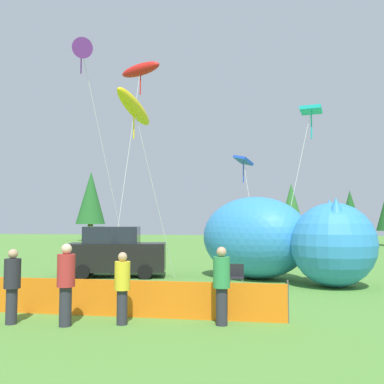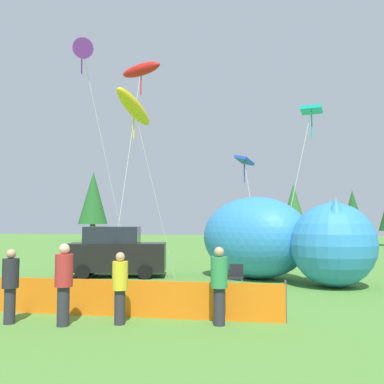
{
  "view_description": "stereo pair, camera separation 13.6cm",
  "coord_description": "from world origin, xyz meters",
  "px_view_note": "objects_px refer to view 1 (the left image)",
  "views": [
    {
      "loc": [
        3.91,
        -14.26,
        2.45
      ],
      "look_at": [
        0.94,
        3.26,
        3.65
      ],
      "focal_mm": 40.0,
      "sensor_mm": 36.0,
      "label": 1
    },
    {
      "loc": [
        4.04,
        -14.23,
        2.45
      ],
      "look_at": [
        0.94,
        3.26,
        3.65
      ],
      "focal_mm": 40.0,
      "sensor_mm": 36.0,
      "label": 2
    }
  ],
  "objects_px": {
    "inflatable_cat": "(276,241)",
    "kite_yellow_hero": "(134,108)",
    "spectator_in_green_shirt": "(122,285)",
    "kite_teal_diamond": "(311,113)",
    "folding_chair": "(237,275)",
    "spectator_in_black_shirt": "(222,282)",
    "parked_car": "(116,252)",
    "kite_blue_box": "(243,162)",
    "kite_red_lizard": "(140,70)",
    "spectator_in_red_shirt": "(66,281)",
    "spectator_in_white_shirt": "(12,283)",
    "kite_purple_delta": "(82,48)"
  },
  "relations": [
    {
      "from": "parked_car",
      "to": "folding_chair",
      "type": "xyz_separation_m",
      "value": [
        5.48,
        -2.87,
        -0.52
      ]
    },
    {
      "from": "spectator_in_green_shirt",
      "to": "folding_chair",
      "type": "bearing_deg",
      "value": 66.28
    },
    {
      "from": "folding_chair",
      "to": "kite_purple_delta",
      "type": "bearing_deg",
      "value": -116.96
    },
    {
      "from": "folding_chair",
      "to": "kite_blue_box",
      "type": "distance_m",
      "value": 10.95
    },
    {
      "from": "spectator_in_green_shirt",
      "to": "kite_yellow_hero",
      "type": "bearing_deg",
      "value": 105.52
    },
    {
      "from": "kite_blue_box",
      "to": "spectator_in_white_shirt",
      "type": "bearing_deg",
      "value": -107.37
    },
    {
      "from": "kite_blue_box",
      "to": "kite_purple_delta",
      "type": "bearing_deg",
      "value": -144.28
    },
    {
      "from": "folding_chair",
      "to": "spectator_in_green_shirt",
      "type": "height_order",
      "value": "spectator_in_green_shirt"
    },
    {
      "from": "inflatable_cat",
      "to": "spectator_in_white_shirt",
      "type": "bearing_deg",
      "value": -93.85
    },
    {
      "from": "inflatable_cat",
      "to": "kite_red_lizard",
      "type": "bearing_deg",
      "value": -167.91
    },
    {
      "from": "spectator_in_black_shirt",
      "to": "kite_red_lizard",
      "type": "distance_m",
      "value": 14.74
    },
    {
      "from": "folding_chair",
      "to": "spectator_in_red_shirt",
      "type": "height_order",
      "value": "spectator_in_red_shirt"
    },
    {
      "from": "spectator_in_white_shirt",
      "to": "kite_purple_delta",
      "type": "bearing_deg",
      "value": 106.06
    },
    {
      "from": "parked_car",
      "to": "spectator_in_white_shirt",
      "type": "xyz_separation_m",
      "value": [
        0.5,
        -8.63,
        -0.1
      ]
    },
    {
      "from": "folding_chair",
      "to": "kite_red_lizard",
      "type": "xyz_separation_m",
      "value": [
        -5.17,
        5.33,
        9.57
      ]
    },
    {
      "from": "spectator_in_red_shirt",
      "to": "kite_blue_box",
      "type": "xyz_separation_m",
      "value": [
        3.44,
        15.31,
        4.82
      ]
    },
    {
      "from": "inflatable_cat",
      "to": "kite_teal_diamond",
      "type": "bearing_deg",
      "value": 70.17
    },
    {
      "from": "kite_red_lizard",
      "to": "kite_purple_delta",
      "type": "xyz_separation_m",
      "value": [
        -2.64,
        -1.25,
        0.83
      ]
    },
    {
      "from": "spectator_in_black_shirt",
      "to": "spectator_in_green_shirt",
      "type": "height_order",
      "value": "spectator_in_black_shirt"
    },
    {
      "from": "parked_car",
      "to": "folding_chair",
      "type": "height_order",
      "value": "parked_car"
    },
    {
      "from": "spectator_in_green_shirt",
      "to": "kite_teal_diamond",
      "type": "height_order",
      "value": "kite_teal_diamond"
    },
    {
      "from": "spectator_in_black_shirt",
      "to": "kite_yellow_hero",
      "type": "distance_m",
      "value": 9.84
    },
    {
      "from": "parked_car",
      "to": "spectator_in_black_shirt",
      "type": "distance_m",
      "value": 9.61
    },
    {
      "from": "kite_red_lizard",
      "to": "inflatable_cat",
      "type": "bearing_deg",
      "value": -21.06
    },
    {
      "from": "parked_car",
      "to": "spectator_in_red_shirt",
      "type": "bearing_deg",
      "value": -88.78
    },
    {
      "from": "spectator_in_red_shirt",
      "to": "kite_red_lizard",
      "type": "relative_size",
      "value": 0.18
    },
    {
      "from": "kite_blue_box",
      "to": "kite_red_lizard",
      "type": "height_order",
      "value": "kite_red_lizard"
    },
    {
      "from": "spectator_in_red_shirt",
      "to": "kite_yellow_hero",
      "type": "height_order",
      "value": "kite_yellow_hero"
    },
    {
      "from": "spectator_in_white_shirt",
      "to": "kite_red_lizard",
      "type": "bearing_deg",
      "value": 90.99
    },
    {
      "from": "spectator_in_green_shirt",
      "to": "kite_blue_box",
      "type": "xyz_separation_m",
      "value": [
        2.18,
        14.95,
        4.94
      ]
    },
    {
      "from": "spectator_in_black_shirt",
      "to": "kite_yellow_hero",
      "type": "xyz_separation_m",
      "value": [
        -4.22,
        6.47,
        6.09
      ]
    },
    {
      "from": "spectator_in_black_shirt",
      "to": "spectator_in_red_shirt",
      "type": "distance_m",
      "value": 3.66
    },
    {
      "from": "parked_car",
      "to": "spectator_in_green_shirt",
      "type": "height_order",
      "value": "parked_car"
    },
    {
      "from": "inflatable_cat",
      "to": "kite_red_lizard",
      "type": "xyz_separation_m",
      "value": [
        -6.63,
        2.55,
        8.5
      ]
    },
    {
      "from": "spectator_in_white_shirt",
      "to": "kite_blue_box",
      "type": "height_order",
      "value": "kite_blue_box"
    },
    {
      "from": "inflatable_cat",
      "to": "kite_yellow_hero",
      "type": "height_order",
      "value": "kite_yellow_hero"
    },
    {
      "from": "kite_blue_box",
      "to": "kite_teal_diamond",
      "type": "bearing_deg",
      "value": -60.0
    },
    {
      "from": "folding_chair",
      "to": "spectator_in_black_shirt",
      "type": "relative_size",
      "value": 0.5
    },
    {
      "from": "spectator_in_red_shirt",
      "to": "spectator_in_green_shirt",
      "type": "bearing_deg",
      "value": 16.4
    },
    {
      "from": "folding_chair",
      "to": "kite_blue_box",
      "type": "height_order",
      "value": "kite_blue_box"
    },
    {
      "from": "spectator_in_white_shirt",
      "to": "spectator_in_red_shirt",
      "type": "bearing_deg",
      "value": 0.95
    },
    {
      "from": "spectator_in_green_shirt",
      "to": "spectator_in_red_shirt",
      "type": "distance_m",
      "value": 1.31
    },
    {
      "from": "folding_chair",
      "to": "kite_yellow_hero",
      "type": "bearing_deg",
      "value": -107.87
    },
    {
      "from": "spectator_in_white_shirt",
      "to": "kite_purple_delta",
      "type": "distance_m",
      "value": 14.3
    },
    {
      "from": "folding_chair",
      "to": "kite_yellow_hero",
      "type": "relative_size",
      "value": 0.12
    },
    {
      "from": "spectator_in_red_shirt",
      "to": "kite_blue_box",
      "type": "bearing_deg",
      "value": 77.35
    },
    {
      "from": "spectator_in_black_shirt",
      "to": "kite_blue_box",
      "type": "xyz_separation_m",
      "value": [
        -0.15,
        14.62,
        4.87
      ]
    },
    {
      "from": "spectator_in_black_shirt",
      "to": "kite_teal_diamond",
      "type": "xyz_separation_m",
      "value": [
        3.08,
        9.02,
        6.21
      ]
    },
    {
      "from": "kite_teal_diamond",
      "to": "spectator_in_white_shirt",
      "type": "bearing_deg",
      "value": -129.49
    },
    {
      "from": "inflatable_cat",
      "to": "kite_yellow_hero",
      "type": "relative_size",
      "value": 0.96
    }
  ]
}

